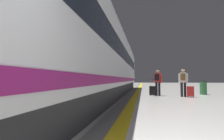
# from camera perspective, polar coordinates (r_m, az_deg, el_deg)

# --- Properties ---
(safety_line_strip) EXTENTS (0.36, 80.00, 0.01)m
(safety_line_strip) POSITION_cam_1_polar(r_m,az_deg,el_deg) (10.89, 6.80, -8.10)
(safety_line_strip) COLOR yellow
(safety_line_strip) RESTS_ON ground
(tactile_edge_band) EXTENTS (0.56, 80.00, 0.01)m
(tactile_edge_band) POSITION_cam_1_polar(r_m,az_deg,el_deg) (10.90, 5.20, -8.10)
(tactile_edge_band) COLOR slate
(tactile_edge_band) RESTS_ON ground
(high_speed_train) EXTENTS (2.94, 32.91, 4.97)m
(high_speed_train) POSITION_cam_1_polar(r_m,az_deg,el_deg) (8.58, -8.11, 7.24)
(high_speed_train) COLOR #38383D
(high_speed_train) RESTS_ON ground
(passenger_near) EXTENTS (0.49, 0.40, 1.66)m
(passenger_near) POSITION_cam_1_polar(r_m,az_deg,el_deg) (12.19, 13.47, -2.85)
(passenger_near) COLOR black
(passenger_near) RESTS_ON ground
(suitcase_near) EXTENTS (0.43, 0.34, 0.99)m
(suitcase_near) POSITION_cam_1_polar(r_m,az_deg,el_deg) (11.95, 12.09, -6.01)
(suitcase_near) COLOR black
(suitcase_near) RESTS_ON ground
(passenger_mid) EXTENTS (0.51, 0.38, 1.68)m
(passenger_mid) POSITION_cam_1_polar(r_m,az_deg,el_deg) (11.88, 20.44, -2.71)
(passenger_mid) COLOR black
(passenger_mid) RESTS_ON ground
(suitcase_mid) EXTENTS (0.41, 0.29, 0.62)m
(suitcase_mid) POSITION_cam_1_polar(r_m,az_deg,el_deg) (11.69, 22.33, -5.90)
(suitcase_mid) COLOR #A51E1E
(suitcase_mid) RESTS_ON ground
(waste_bin) EXTENTS (0.46, 0.46, 0.91)m
(waste_bin) POSITION_cam_1_polar(r_m,az_deg,el_deg) (14.12, 25.56, -4.78)
(waste_bin) COLOR #2D6638
(waste_bin) RESTS_ON ground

